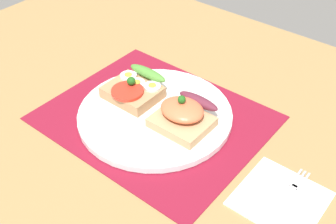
# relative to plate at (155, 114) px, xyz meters

# --- Properties ---
(ground_plane) EXTENTS (1.20, 0.90, 0.03)m
(ground_plane) POSITION_rel_plate_xyz_m (0.00, 0.00, -0.02)
(ground_plane) COLOR olive
(placemat) EXTENTS (0.38, 0.31, 0.00)m
(placemat) POSITION_rel_plate_xyz_m (0.00, 0.00, -0.01)
(placemat) COLOR maroon
(placemat) RESTS_ON ground_plane
(plate) EXTENTS (0.28, 0.28, 0.01)m
(plate) POSITION_rel_plate_xyz_m (0.00, 0.00, 0.00)
(plate) COLOR white
(plate) RESTS_ON placemat
(sandwich_egg_tomato) EXTENTS (0.10, 0.10, 0.04)m
(sandwich_egg_tomato) POSITION_rel_plate_xyz_m (-0.06, 0.01, 0.02)
(sandwich_egg_tomato) COLOR #AA7E55
(sandwich_egg_tomato) RESTS_ON plate
(sandwich_salmon) EXTENTS (0.10, 0.10, 0.06)m
(sandwich_salmon) POSITION_rel_plate_xyz_m (0.06, 0.01, 0.03)
(sandwich_salmon) COLOR tan
(sandwich_salmon) RESTS_ON plate
(napkin) EXTENTS (0.12, 0.12, 0.01)m
(napkin) POSITION_rel_plate_xyz_m (0.26, -0.03, -0.01)
(napkin) COLOR white
(napkin) RESTS_ON ground_plane
(fork) EXTENTS (0.02, 0.14, 0.00)m
(fork) POSITION_rel_plate_xyz_m (0.27, -0.02, -0.00)
(fork) COLOR #B7B7BC
(fork) RESTS_ON napkin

